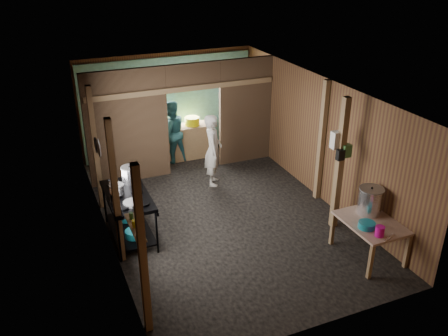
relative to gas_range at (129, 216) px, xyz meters
name	(u,v)px	position (x,y,z in m)	size (l,w,h in m)	color
floor	(220,213)	(1.88, 0.16, -0.45)	(4.50, 7.00, 0.00)	black
ceiling	(220,89)	(1.88, 0.16, 2.15)	(4.50, 7.00, 0.00)	#3B3A38
wall_back	(168,104)	(1.88, 3.66, 0.85)	(4.50, 0.00, 2.60)	brown
wall_front	(321,252)	(1.88, -3.34, 0.85)	(4.50, 0.00, 2.60)	brown
wall_left	(103,174)	(-0.37, 0.16, 0.85)	(0.00, 7.00, 2.60)	brown
wall_right	(319,138)	(4.13, 0.16, 0.85)	(0.00, 7.00, 2.60)	brown
partition_left	(127,127)	(0.55, 2.36, 0.85)	(1.85, 0.10, 2.60)	brown
partition_right	(245,111)	(3.46, 2.36, 0.85)	(1.35, 0.10, 2.60)	brown
partition_header	(193,76)	(2.13, 2.36, 1.85)	(1.30, 0.10, 0.60)	brown
turquoise_panel	(169,106)	(1.88, 3.60, 0.80)	(4.40, 0.06, 2.50)	#6FC3BF
back_counter	(187,141)	(2.18, 3.11, -0.03)	(1.20, 0.50, 0.85)	olive
wall_clock	(177,81)	(2.13, 3.56, 1.45)	(0.20, 0.20, 0.03)	silver
post_left_a	(142,253)	(-0.30, -2.44, 0.85)	(0.10, 0.12, 2.60)	olive
post_left_b	(115,193)	(-0.30, -0.64, 0.85)	(0.10, 0.12, 2.60)	olive
post_left_c	(96,149)	(-0.30, 1.36, 0.85)	(0.10, 0.12, 2.60)	olive
post_right	(321,142)	(4.06, -0.04, 0.85)	(0.10, 0.12, 2.60)	olive
post_free	(339,165)	(3.73, -1.14, 0.85)	(0.12, 0.12, 2.60)	olive
cross_beam	(183,89)	(1.88, 2.31, 1.60)	(4.40, 0.12, 0.12)	olive
pan_lid_big	(99,148)	(-0.33, 0.56, 1.20)	(0.34, 0.34, 0.03)	gray
pan_lid_small	(96,145)	(-0.33, 0.96, 1.10)	(0.30, 0.30, 0.03)	black
wall_shelf	(135,227)	(-0.27, -1.94, 0.95)	(0.14, 0.80, 0.03)	olive
jar_white	(139,232)	(-0.27, -2.19, 1.01)	(0.07, 0.07, 0.10)	silver
jar_yellow	(135,223)	(-0.27, -1.94, 1.01)	(0.08, 0.08, 0.10)	#BDB207
jar_green	(131,216)	(-0.27, -1.72, 1.01)	(0.06, 0.06, 0.10)	#376B32
bag_white	(337,140)	(3.68, -1.06, 1.33)	(0.22, 0.15, 0.32)	silver
bag_green	(346,151)	(3.80, -1.20, 1.15)	(0.16, 0.12, 0.24)	#376B32
bag_black	(340,155)	(3.66, -1.22, 1.10)	(0.14, 0.10, 0.20)	black
gas_range	(129,216)	(0.00, 0.00, 0.00)	(0.78, 1.53, 0.90)	black
prep_table	(369,239)	(3.71, -2.20, -0.11)	(0.84, 1.16, 0.68)	tan
stove_pot_large	(130,175)	(0.17, 0.46, 0.60)	(0.33, 0.33, 0.34)	silver
stove_pot_med	(117,190)	(-0.17, 0.04, 0.55)	(0.27, 0.27, 0.23)	silver
stove_saucepan	(113,184)	(-0.17, 0.40, 0.50)	(0.15, 0.15, 0.10)	silver
frying_pan	(132,203)	(0.00, -0.39, 0.48)	(0.31, 0.53, 0.07)	gray
blue_tub_front	(134,234)	(0.00, -0.30, -0.21)	(0.32, 0.32, 0.13)	#167886
blue_tub_back	(126,217)	(0.00, 0.33, -0.22)	(0.28, 0.28, 0.11)	#167886
stock_pot	(370,201)	(3.86, -1.94, 0.47)	(0.43, 0.43, 0.51)	silver
wash_basin	(367,225)	(3.51, -2.32, 0.29)	(0.28, 0.28, 0.11)	#167886
pink_bucket	(380,231)	(3.54, -2.61, 0.32)	(0.15, 0.15, 0.18)	#C20B83
knife	(390,237)	(3.67, -2.71, 0.24)	(0.30, 0.04, 0.01)	silver
yellow_tub	(192,121)	(2.33, 3.11, 0.50)	(0.37, 0.37, 0.21)	#BDB207
red_cup	(173,125)	(1.82, 3.11, 0.48)	(0.13, 0.13, 0.15)	red
cook	(213,150)	(2.25, 1.46, 0.38)	(0.60, 0.40, 1.65)	beige
worker_back	(171,132)	(1.75, 2.99, 0.34)	(0.77, 0.60, 1.58)	#28646B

